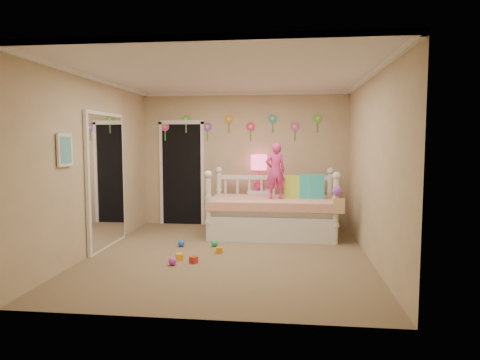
# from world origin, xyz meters

# --- Properties ---
(floor) EXTENTS (4.00, 4.50, 0.01)m
(floor) POSITION_xyz_m (0.00, 0.00, 0.00)
(floor) COLOR #7F684C
(floor) RESTS_ON ground
(ceiling) EXTENTS (4.00, 4.50, 0.01)m
(ceiling) POSITION_xyz_m (0.00, 0.00, 2.60)
(ceiling) COLOR white
(ceiling) RESTS_ON floor
(back_wall) EXTENTS (4.00, 0.01, 2.60)m
(back_wall) POSITION_xyz_m (0.00, 2.25, 1.30)
(back_wall) COLOR tan
(back_wall) RESTS_ON floor
(left_wall) EXTENTS (0.01, 4.50, 2.60)m
(left_wall) POSITION_xyz_m (-2.00, 0.00, 1.30)
(left_wall) COLOR tan
(left_wall) RESTS_ON floor
(right_wall) EXTENTS (0.01, 4.50, 2.60)m
(right_wall) POSITION_xyz_m (2.00, 0.00, 1.30)
(right_wall) COLOR tan
(right_wall) RESTS_ON floor
(crown_molding) EXTENTS (4.00, 4.50, 0.06)m
(crown_molding) POSITION_xyz_m (0.00, 0.00, 2.57)
(crown_molding) COLOR white
(crown_molding) RESTS_ON ceiling
(daybed) EXTENTS (2.21, 1.20, 1.19)m
(daybed) POSITION_xyz_m (0.58, 1.37, 0.60)
(daybed) COLOR white
(daybed) RESTS_ON floor
(pillow_turquoise) EXTENTS (0.43, 0.17, 0.42)m
(pillow_turquoise) POSITION_xyz_m (1.26, 1.43, 0.87)
(pillow_turquoise) COLOR #28C6C8
(pillow_turquoise) RESTS_ON daybed
(pillow_lime) EXTENTS (0.43, 0.19, 0.40)m
(pillow_lime) POSITION_xyz_m (1.00, 1.45, 0.86)
(pillow_lime) COLOR #BCE746
(pillow_lime) RESTS_ON daybed
(child) EXTENTS (0.40, 0.31, 0.96)m
(child) POSITION_xyz_m (0.63, 1.31, 1.15)
(child) COLOR #EE3693
(child) RESTS_ON daybed
(nightstand) EXTENTS (0.46, 0.36, 0.72)m
(nightstand) POSITION_xyz_m (0.30, 2.07, 0.36)
(nightstand) COLOR white
(nightstand) RESTS_ON floor
(table_lamp) EXTENTS (0.31, 0.31, 0.68)m
(table_lamp) POSITION_xyz_m (0.30, 2.07, 1.17)
(table_lamp) COLOR #E41E7C
(table_lamp) RESTS_ON nightstand
(closet_doorway) EXTENTS (0.90, 0.04, 2.07)m
(closet_doorway) POSITION_xyz_m (-1.25, 2.23, 1.03)
(closet_doorway) COLOR black
(closet_doorway) RESTS_ON back_wall
(flower_decals) EXTENTS (3.40, 0.02, 0.50)m
(flower_decals) POSITION_xyz_m (-0.09, 2.24, 1.94)
(flower_decals) COLOR #B2668C
(flower_decals) RESTS_ON back_wall
(mirror_closet) EXTENTS (0.07, 1.30, 2.10)m
(mirror_closet) POSITION_xyz_m (-1.96, 0.30, 1.05)
(mirror_closet) COLOR white
(mirror_closet) RESTS_ON left_wall
(wall_picture) EXTENTS (0.05, 0.34, 0.42)m
(wall_picture) POSITION_xyz_m (-1.97, -0.90, 1.55)
(wall_picture) COLOR white
(wall_picture) RESTS_ON left_wall
(hanging_bag) EXTENTS (0.20, 0.16, 0.36)m
(hanging_bag) POSITION_xyz_m (1.63, 0.75, 0.73)
(hanging_bag) COLOR beige
(hanging_bag) RESTS_ON daybed
(toy_scatter) EXTENTS (1.23, 1.51, 0.11)m
(toy_scatter) POSITION_xyz_m (-0.49, 0.04, 0.06)
(toy_scatter) COLOR #996666
(toy_scatter) RESTS_ON floor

